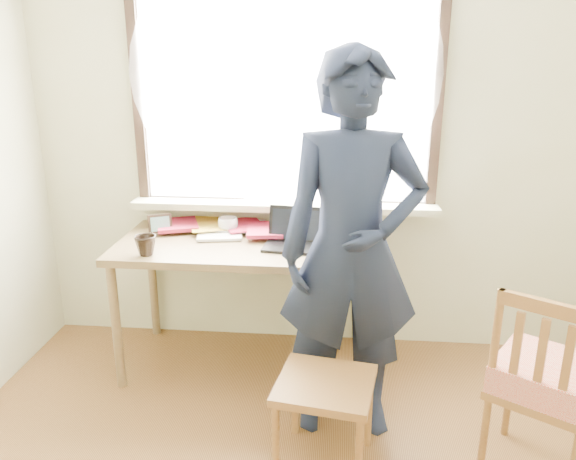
# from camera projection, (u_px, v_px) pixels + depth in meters

# --- Properties ---
(room_shell) EXTENTS (3.52, 4.02, 2.61)m
(room_shell) POSITION_uv_depth(u_px,v_px,m) (285.00, 123.00, 1.56)
(room_shell) COLOR beige
(room_shell) RESTS_ON ground
(desk) EXTENTS (1.46, 0.73, 0.78)m
(desk) POSITION_uv_depth(u_px,v_px,m) (246.00, 255.00, 3.23)
(desk) COLOR brown
(desk) RESTS_ON ground
(laptop) EXTENTS (0.33, 0.28, 0.21)m
(laptop) POSITION_uv_depth(u_px,v_px,m) (293.00, 237.00, 3.13)
(laptop) COLOR black
(laptop) RESTS_ON desk
(mug_white) EXTENTS (0.15, 0.15, 0.09)m
(mug_white) POSITION_uv_depth(u_px,v_px,m) (228.00, 225.00, 3.36)
(mug_white) COLOR white
(mug_white) RESTS_ON desk
(mug_dark) EXTENTS (0.15, 0.15, 0.11)m
(mug_dark) POSITION_uv_depth(u_px,v_px,m) (146.00, 245.00, 2.99)
(mug_dark) COLOR black
(mug_dark) RESTS_ON desk
(mouse) EXTENTS (0.08, 0.06, 0.03)m
(mouse) POSITION_uv_depth(u_px,v_px,m) (332.00, 248.00, 3.06)
(mouse) COLOR black
(mouse) RESTS_ON desk
(desk_clutter) EXTENTS (0.79, 0.52, 0.05)m
(desk_clutter) POSITION_uv_depth(u_px,v_px,m) (222.00, 227.00, 3.40)
(desk_clutter) COLOR white
(desk_clutter) RESTS_ON desk
(book_a) EXTENTS (0.20, 0.26, 0.02)m
(book_a) POSITION_uv_depth(u_px,v_px,m) (195.00, 225.00, 3.49)
(book_a) COLOR white
(book_a) RESTS_ON desk
(book_b) EXTENTS (0.23, 0.26, 0.02)m
(book_b) POSITION_uv_depth(u_px,v_px,m) (324.00, 231.00, 3.38)
(book_b) COLOR white
(book_b) RESTS_ON desk
(picture_frame) EXTENTS (0.13, 0.07, 0.11)m
(picture_frame) POSITION_uv_depth(u_px,v_px,m) (160.00, 225.00, 3.33)
(picture_frame) COLOR black
(picture_frame) RESTS_ON desk
(work_chair) EXTENTS (0.48, 0.46, 0.43)m
(work_chair) POSITION_uv_depth(u_px,v_px,m) (325.00, 394.00, 2.51)
(work_chair) COLOR brown
(work_chair) RESTS_ON ground
(side_chair) EXTENTS (0.57, 0.56, 0.91)m
(side_chair) POSITION_uv_depth(u_px,v_px,m) (546.00, 380.00, 2.41)
(side_chair) COLOR brown
(side_chair) RESTS_ON ground
(person) EXTENTS (0.72, 0.50, 1.86)m
(person) POSITION_uv_depth(u_px,v_px,m) (352.00, 251.00, 2.63)
(person) COLOR black
(person) RESTS_ON ground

